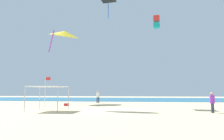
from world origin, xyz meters
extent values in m
cube|color=beige|center=(0.00, 0.00, -0.05)|extent=(110.00, 110.00, 0.10)
cube|color=#1E6B93|center=(0.00, 27.68, 0.01)|extent=(110.00, 23.23, 0.03)
cylinder|color=#B2B2B7|center=(-6.82, -2.61, 1.08)|extent=(0.07, 0.07, 2.15)
cylinder|color=#B2B2B7|center=(-3.90, -2.61, 1.08)|extent=(0.07, 0.07, 2.15)
cylinder|color=#B2B2B7|center=(-6.82, 0.06, 1.08)|extent=(0.07, 0.07, 2.15)
cylinder|color=#B2B2B7|center=(-3.90, 0.06, 1.08)|extent=(0.07, 0.07, 2.15)
cube|color=white|center=(-5.36, -1.28, 2.18)|extent=(2.99, 2.74, 0.06)
cylinder|color=#33384C|center=(8.88, -0.97, 0.38)|extent=(0.15, 0.15, 0.77)
cylinder|color=#33384C|center=(8.71, -1.22, 0.38)|extent=(0.15, 0.15, 0.77)
cylinder|color=purple|center=(8.80, -1.09, 1.10)|extent=(0.40, 0.40, 0.67)
sphere|color=tan|center=(8.80, -1.09, 1.56)|extent=(0.25, 0.25, 0.25)
cylinder|color=#33384C|center=(-3.43, 11.61, 0.44)|extent=(0.17, 0.17, 0.87)
cylinder|color=#33384C|center=(-3.23, 11.88, 0.44)|extent=(0.17, 0.17, 0.87)
cylinder|color=white|center=(-3.33, 11.75, 1.25)|extent=(0.45, 0.45, 0.76)
sphere|color=tan|center=(-3.33, 11.75, 1.77)|extent=(0.28, 0.28, 0.28)
cylinder|color=silver|center=(-7.47, 2.58, 1.67)|extent=(0.06, 0.06, 3.35)
cube|color=red|center=(-7.16, 2.58, 3.17)|extent=(0.55, 0.02, 0.35)
cube|color=red|center=(-5.89, 5.15, 0.16)|extent=(0.56, 0.36, 0.32)
cube|color=white|center=(-5.89, 5.15, 0.34)|extent=(0.57, 0.37, 0.03)
cube|color=red|center=(5.93, 14.65, 13.84)|extent=(1.12, 1.15, 0.88)
cube|color=teal|center=(5.93, 14.65, 12.69)|extent=(1.12, 1.15, 0.88)
cone|color=yellow|center=(-8.82, 11.63, 10.93)|extent=(6.74, 6.75, 2.02)
cylinder|color=purple|center=(-10.37, 10.31, 9.40)|extent=(1.70, 1.94, 3.06)
cube|color=black|center=(-1.08, 7.00, 14.00)|extent=(2.10, 2.10, 0.07)
cylinder|color=blue|center=(-1.08, 7.00, 12.42)|extent=(0.10, 0.10, 2.04)
camera|label=1|loc=(2.76, -19.06, 1.73)|focal=32.89mm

